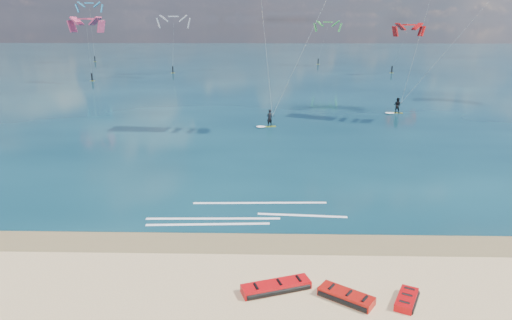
{
  "coord_description": "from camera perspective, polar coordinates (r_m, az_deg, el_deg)",
  "views": [
    {
      "loc": [
        0.98,
        -17.58,
        10.68
      ],
      "look_at": [
        0.37,
        8.0,
        2.8
      ],
      "focal_mm": 32.0,
      "sensor_mm": 36.0,
      "label": 1
    }
  ],
  "objects": [
    {
      "name": "distant_kites",
      "position": [
        100.92,
        -6.5,
        14.25
      ],
      "size": [
        77.87,
        42.28,
        14.62
      ],
      "color": "#B83659",
      "rests_on": "ground"
    },
    {
      "name": "packed_kite_right",
      "position": [
        19.76,
        18.26,
        -16.58
      ],
      "size": [
        1.67,
        2.03,
        0.36
      ],
      "primitive_type": null,
      "rotation": [
        0.0,
        0.0,
        1.11
      ],
      "color": "red",
      "rests_on": "ground"
    },
    {
      "name": "packed_kite_left",
      "position": [
        19.58,
        2.51,
        -15.95
      ],
      "size": [
        3.26,
        2.04,
        0.4
      ],
      "primitive_type": null,
      "rotation": [
        0.0,
        0.0,
        0.33
      ],
      "color": "red",
      "rests_on": "ground"
    },
    {
      "name": "shoreline_foam",
      "position": [
        26.23,
        -1.64,
        -6.81
      ],
      "size": [
        11.31,
        3.67,
        0.01
      ],
      "color": "white",
      "rests_on": "ground"
    },
    {
      "name": "wet_sand_strip",
      "position": [
        23.2,
        -1.22,
        -10.28
      ],
      "size": [
        320.0,
        2.4,
        0.01
      ],
      "primitive_type": "cube",
      "color": "brown",
      "rests_on": "ground"
    },
    {
      "name": "kitesurfer_far",
      "position": [
        54.16,
        21.26,
        14.31
      ],
      "size": [
        11.93,
        8.41,
        17.7
      ],
      "rotation": [
        0.0,
        0.0,
        -0.23
      ],
      "color": "gold",
      "rests_on": "sea"
    },
    {
      "name": "packed_kite_mid",
      "position": [
        19.33,
        11.17,
        -16.8
      ],
      "size": [
        2.61,
        2.28,
        0.41
      ],
      "primitive_type": null,
      "rotation": [
        0.0,
        0.0,
        -0.6
      ],
      "color": "#B0120C",
      "rests_on": "ground"
    },
    {
      "name": "ground",
      "position": [
        58.57,
        0.39,
        6.62
      ],
      "size": [
        320.0,
        320.0,
        0.0
      ],
      "primitive_type": "plane",
      "color": "tan",
      "rests_on": "ground"
    },
    {
      "name": "kitesurfer_main",
      "position": [
        44.13,
        3.62,
        15.95
      ],
      "size": [
        10.43,
        5.87,
        18.64
      ],
      "rotation": [
        0.0,
        0.0,
        0.17
      ],
      "color": "#9BC917",
      "rests_on": "sea"
    },
    {
      "name": "sea",
      "position": [
        122.05,
        0.92,
        12.11
      ],
      "size": [
        320.0,
        200.0,
        0.04
      ],
      "primitive_type": "cube",
      "color": "#092734",
      "rests_on": "ground"
    }
  ]
}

